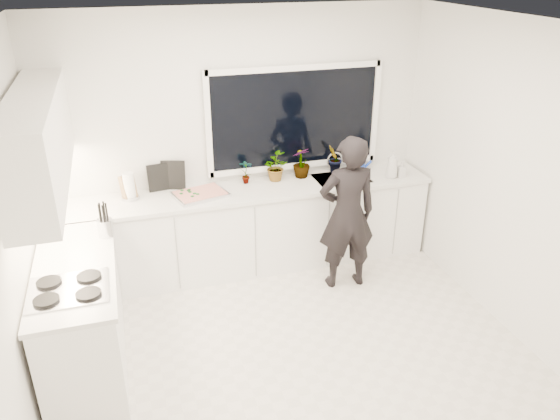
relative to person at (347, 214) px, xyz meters
name	(u,v)px	position (x,y,z in m)	size (l,w,h in m)	color
floor	(290,348)	(-0.86, -0.83, -0.81)	(4.00, 3.50, 0.02)	beige
wall_back	(239,140)	(-0.86, 0.93, 0.55)	(4.00, 0.02, 2.70)	white
wall_left	(8,245)	(-2.87, -0.83, 0.55)	(0.02, 3.50, 2.70)	white
wall_right	(510,180)	(1.15, -0.83, 0.55)	(0.02, 3.50, 2.70)	white
ceiling	(293,24)	(-0.86, -0.83, 1.91)	(4.00, 3.50, 0.02)	white
window	(295,118)	(-0.26, 0.90, 0.75)	(1.80, 0.02, 1.00)	black
base_cabinets_back	(249,230)	(-0.86, 0.62, -0.36)	(3.92, 0.58, 0.88)	white
base_cabinets_left	(83,317)	(-2.53, -0.48, -0.36)	(0.58, 1.60, 0.88)	white
countertop_back	(248,191)	(-0.86, 0.61, 0.10)	(3.94, 0.62, 0.04)	silver
countertop_left	(74,268)	(-2.53, -0.48, 0.10)	(0.62, 1.60, 0.04)	silver
upper_cabinets	(39,140)	(-2.65, -0.13, 1.05)	(0.34, 2.10, 0.70)	white
sink	(341,182)	(0.19, 0.62, 0.07)	(0.58, 0.42, 0.14)	silver
faucet	(335,162)	(0.19, 0.82, 0.23)	(0.03, 0.03, 0.22)	silver
stovetop	(69,289)	(-2.55, -0.83, 0.13)	(0.56, 0.48, 0.03)	black
person	(347,214)	(0.00, 0.00, 0.00)	(0.59, 0.38, 1.60)	black
pizza_tray	(200,194)	(-1.35, 0.59, 0.13)	(0.51, 0.38, 0.03)	silver
pizza	(200,193)	(-1.35, 0.59, 0.15)	(0.46, 0.33, 0.01)	#B63318
watering_can	(359,165)	(0.47, 0.78, 0.18)	(0.14, 0.14, 0.13)	#1439BC
paper_towel_roll	(129,187)	(-2.03, 0.72, 0.25)	(0.11, 0.11, 0.26)	white
knife_block	(128,187)	(-2.04, 0.76, 0.23)	(0.13, 0.10, 0.22)	#9A7247
utensil_crock	(105,228)	(-2.27, -0.03, 0.20)	(0.13, 0.13, 0.16)	silver
picture_frame_large	(158,177)	(-1.73, 0.86, 0.26)	(0.22, 0.02, 0.28)	black
picture_frame_small	(173,175)	(-1.58, 0.86, 0.27)	(0.25, 0.02, 0.30)	black
herb_plants	(292,165)	(-0.32, 0.78, 0.27)	(1.20, 0.31, 0.33)	#26662D
soap_bottles	(394,165)	(0.74, 0.47, 0.26)	(0.24, 0.17, 0.32)	#D8BF66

